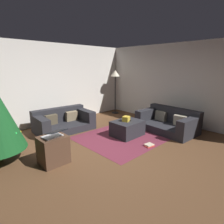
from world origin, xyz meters
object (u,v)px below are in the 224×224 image
Objects in this scene: couch_left at (63,122)px; side_table at (53,150)px; corner_lamp at (115,77)px; gift_box at (126,119)px; ottoman at (127,128)px; laptop at (54,134)px; book_stack at (149,145)px; tv_remote at (128,120)px; couch_right at (169,122)px.

side_table is (-1.15, -1.67, 0.03)m from couch_left.
corner_lamp is (3.74, 2.04, 1.19)m from side_table.
corner_lamp reaches higher than gift_box.
couch_left is 1.97m from ottoman.
gift_box is at bearing 124.88° from couch_left.
ottoman is 2.22m from laptop.
gift_box reaches higher than book_stack.
ottoman is 3.12× the size of book_stack.
gift_box is 0.73× the size of book_stack.
couch_left is 2.03m from side_table.
tv_remote is at bearing 77.44° from book_stack.
tv_remote is (0.07, -0.01, -0.06)m from gift_box.
corner_lamp is (1.52, 2.04, 1.04)m from tv_remote.
couch_right is at bearing -24.64° from gift_box.
gift_box is at bearing 82.29° from book_stack.
gift_box is at bearing 145.88° from tv_remote.
side_table is 0.34m from laptop.
corner_lamp is at bearing 59.47° from book_stack.
ottoman reaches higher than book_stack.
laptop reaches higher than tv_remote.
laptop is at bearing -178.14° from gift_box.
tv_remote is (0.03, 0.00, 0.22)m from ottoman.
ottoman is 1.45× the size of side_table.
ottoman is 5.05× the size of tv_remote.
couch_left reaches higher than side_table.
book_stack is at bearing 106.24° from couch_right.
couch_left is 10.65× the size of tv_remote.
couch_right is 2.89m from corner_lamp.
gift_box is at bearing 1.86° from laptop.
ottoman is at bearing 1.48° from laptop.
side_table is at bearing 97.57° from laptop.
gift_box is 0.99m from book_stack.
book_stack is (0.88, -2.53, -0.23)m from couch_left.
couch_right is at bearing -97.36° from corner_lamp.
couch_left is 0.98× the size of couch_right.
couch_left is 2.11m from laptop.
laptop reaches higher than couch_right.
laptop is 0.26× the size of corner_lamp.
side_table reaches higher than book_stack.
tv_remote is at bearing 1.53° from laptop.
corner_lamp is (2.59, 0.37, 1.22)m from couch_left.
tv_remote is at bearing 126.54° from couch_left.
ottoman is at bearing -0.03° from side_table.
corner_lamp is (1.55, 2.04, 1.26)m from ottoman.
book_stack is at bearing -100.52° from ottoman.
corner_lamp is at bearing 28.63° from side_table.
ottoman is 0.28m from gift_box.
side_table is 2.22m from book_stack.
couch_left reaches higher than gift_box.
laptop is at bearing -150.65° from corner_lamp.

